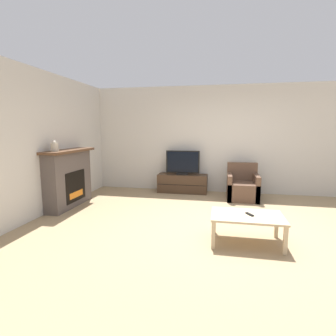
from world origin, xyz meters
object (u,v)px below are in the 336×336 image
Objects in this scene: fireplace at (69,178)px; armchair at (242,187)px; tv_stand at (183,183)px; remote at (250,214)px; mantel_vase_left at (55,147)px; tv at (183,163)px; coffee_table at (247,218)px.

armchair is (3.62, 1.31, -0.33)m from fireplace.
tv_stand is (2.17, 1.67, -0.37)m from fireplace.
fireplace is 2.76m from tv_stand.
remote is (-0.09, -2.46, 0.15)m from armchair.
tv is at bearing 44.34° from mantel_vase_left.
armchair is 5.50× the size of remote.
mantel_vase_left is at bearing 168.28° from coffee_table.
coffee_table is at bearing -11.72° from mantel_vase_left.
coffee_table is at bearing -64.82° from tv_stand.
tv_stand is 1.52× the size of armchair.
tv reaches higher than armchair.
armchair is at bearing 57.35° from remote.
coffee_table is (1.33, -2.82, 0.13)m from tv_stand.
mantel_vase_left is 0.21× the size of coffee_table.
fireplace is at bearing -142.36° from tv.
remote is at bearing -92.20° from armchair.
coffee_table is (3.49, -1.15, -0.25)m from fireplace.
tv is 3.15m from remote.
tv is at bearing 85.35° from remote.
fireplace is at bearing 92.25° from mantel_vase_left.
tv is 3.14m from coffee_table.
tv_stand is (2.15, 2.10, -1.05)m from mantel_vase_left.
armchair reaches higher than tv_stand.
tv is (-0.00, -0.00, 0.52)m from tv_stand.
mantel_vase_left is at bearing -135.63° from tv_stand.
remote is (1.36, -2.82, 0.19)m from tv_stand.
armchair is at bearing 87.00° from coffee_table.
tv is 0.85× the size of coffee_table.
remote is (3.51, -0.72, -0.86)m from mantel_vase_left.
tv_stand is 0.52m from tv.
mantel_vase_left is 3.18m from tv_stand.
fireplace reaches higher than tv.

